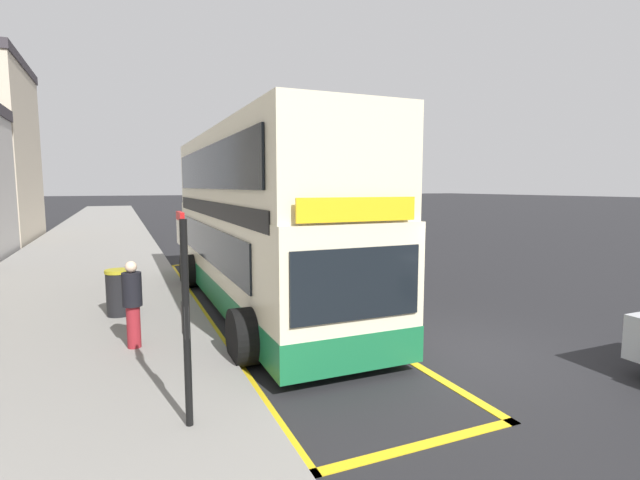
% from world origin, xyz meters
% --- Properties ---
extents(ground_plane, '(260.00, 260.00, 0.00)m').
position_xyz_m(ground_plane, '(0.00, 32.00, 0.00)').
color(ground_plane, black).
extents(pavement_near, '(6.00, 76.00, 0.14)m').
position_xyz_m(pavement_near, '(-7.00, 32.00, 0.07)').
color(pavement_near, gray).
rests_on(pavement_near, ground).
extents(double_decker_bus, '(3.19, 10.78, 4.40)m').
position_xyz_m(double_decker_bus, '(-2.46, 4.75, 2.06)').
color(double_decker_bus, beige).
rests_on(double_decker_bus, ground).
extents(bus_bay_markings, '(2.97, 14.54, 0.01)m').
position_xyz_m(bus_bay_markings, '(-2.52, 4.78, 0.01)').
color(bus_bay_markings, gold).
rests_on(bus_bay_markings, ground).
extents(bus_stop_sign, '(0.09, 0.51, 2.61)m').
position_xyz_m(bus_stop_sign, '(-5.01, -1.01, 1.69)').
color(bus_stop_sign, black).
rests_on(bus_stop_sign, pavement_near).
extents(parked_car_grey_behind, '(2.09, 4.20, 1.62)m').
position_xyz_m(parked_car_grey_behind, '(5.09, 28.50, 0.80)').
color(parked_car_grey_behind, slate).
rests_on(parked_car_grey_behind, ground).
extents(parked_car_grey_across, '(2.09, 4.20, 1.62)m').
position_xyz_m(parked_car_grey_across, '(4.64, 47.39, 0.80)').
color(parked_car_grey_across, slate).
rests_on(parked_car_grey_across, ground).
extents(pedestrian_waiting_near_sign, '(0.34, 0.34, 1.59)m').
position_xyz_m(pedestrian_waiting_near_sign, '(-5.54, 2.18, 1.00)').
color(pedestrian_waiting_near_sign, maroon).
rests_on(pedestrian_waiting_near_sign, pavement_near).
extents(litter_bin, '(0.56, 0.56, 1.05)m').
position_xyz_m(litter_bin, '(-5.78, 4.62, 0.67)').
color(litter_bin, black).
rests_on(litter_bin, pavement_near).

